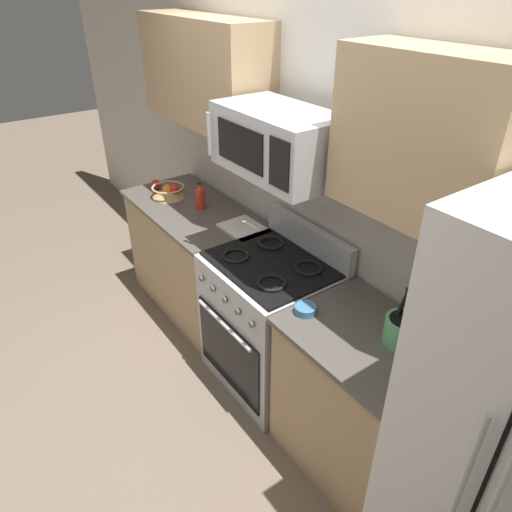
# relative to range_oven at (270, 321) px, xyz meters

# --- Properties ---
(ground_plane) EXTENTS (16.00, 16.00, 0.00)m
(ground_plane) POSITION_rel_range_oven_xyz_m (0.00, -0.66, -0.47)
(ground_plane) COLOR #6B5B4C
(wall_back) EXTENTS (8.00, 0.10, 2.60)m
(wall_back) POSITION_rel_range_oven_xyz_m (0.00, 0.39, 0.83)
(wall_back) COLOR beige
(wall_back) RESTS_ON ground
(counter_left) EXTENTS (1.23, 0.65, 0.91)m
(counter_left) POSITION_rel_range_oven_xyz_m (-1.00, -0.00, -0.02)
(counter_left) COLOR tan
(counter_left) RESTS_ON ground
(range_oven) EXTENTS (0.76, 0.69, 1.09)m
(range_oven) POSITION_rel_range_oven_xyz_m (0.00, 0.00, 0.00)
(range_oven) COLOR #B2B5BA
(range_oven) RESTS_ON ground
(counter_right) EXTENTS (0.79, 0.65, 0.91)m
(counter_right) POSITION_rel_range_oven_xyz_m (0.78, -0.00, -0.02)
(counter_right) COLOR tan
(counter_right) RESTS_ON ground
(microwave) EXTENTS (0.74, 0.44, 0.34)m
(microwave) POSITION_rel_range_oven_xyz_m (-0.00, 0.03, 1.19)
(microwave) COLOR #B2B5BA
(upper_cabinets_left) EXTENTS (1.22, 0.34, 0.68)m
(upper_cabinets_left) POSITION_rel_range_oven_xyz_m (-1.01, 0.17, 1.38)
(upper_cabinets_left) COLOR tan
(upper_cabinets_right) EXTENTS (0.78, 0.34, 0.68)m
(upper_cabinets_right) POSITION_rel_range_oven_xyz_m (0.79, 0.17, 1.38)
(upper_cabinets_right) COLOR tan
(utensil_crock) EXTENTS (0.18, 0.18, 0.33)m
(utensil_crock) POSITION_rel_range_oven_xyz_m (0.91, 0.08, 0.52)
(utensil_crock) COLOR #59AD66
(utensil_crock) RESTS_ON counter_right
(fruit_basket) EXTENTS (0.26, 0.26, 0.11)m
(fruit_basket) POSITION_rel_range_oven_xyz_m (-1.27, -0.05, 0.49)
(fruit_basket) COLOR tan
(fruit_basket) RESTS_ON counter_left
(apple_loose) EXTENTS (0.08, 0.08, 0.08)m
(apple_loose) POSITION_rel_range_oven_xyz_m (-1.47, -0.07, 0.48)
(apple_loose) COLOR red
(apple_loose) RESTS_ON counter_left
(cutting_board) EXTENTS (0.33, 0.26, 0.02)m
(cutting_board) POSITION_rel_range_oven_xyz_m (-0.47, 0.12, 0.45)
(cutting_board) COLOR silver
(cutting_board) RESTS_ON counter_left
(bottle_hot_sauce) EXTENTS (0.07, 0.07, 0.21)m
(bottle_hot_sauce) POSITION_rel_range_oven_xyz_m (-0.94, 0.05, 0.53)
(bottle_hot_sauce) COLOR red
(bottle_hot_sauce) RESTS_ON counter_left
(prep_bowl) EXTENTS (0.12, 0.12, 0.04)m
(prep_bowl) POSITION_rel_range_oven_xyz_m (0.47, -0.14, 0.46)
(prep_bowl) COLOR teal
(prep_bowl) RESTS_ON counter_right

